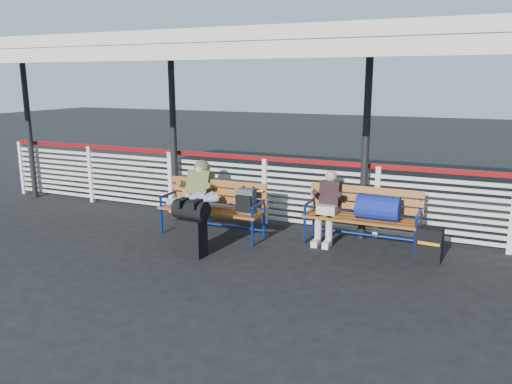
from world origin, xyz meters
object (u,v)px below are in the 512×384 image
at_px(luggage_stack, 191,226).
at_px(bench_left, 221,202).
at_px(traveler_man, 195,197).
at_px(companion_person, 328,206).
at_px(suitcase_side, 429,245).
at_px(bench_right, 371,209).

height_order(luggage_stack, bench_left, bench_left).
distance_m(traveler_man, companion_person, 2.15).
distance_m(bench_left, traveler_man, 0.48).
distance_m(traveler_man, suitcase_side, 3.66).
relative_size(companion_person, suitcase_side, 2.29).
bearing_deg(bench_right, luggage_stack, -147.80).
height_order(bench_left, traveler_man, traveler_man).
bearing_deg(suitcase_side, bench_left, -171.52).
xyz_separation_m(luggage_stack, traveler_man, (-0.35, 0.69, 0.25)).
xyz_separation_m(bench_right, suitcase_side, (0.91, -0.30, -0.36)).
bearing_deg(luggage_stack, bench_left, 96.67).
relative_size(bench_left, companion_person, 1.57).
bearing_deg(traveler_man, suitcase_side, 7.81).
relative_size(bench_right, suitcase_side, 3.60).
xyz_separation_m(bench_left, suitcase_side, (3.30, 0.14, -0.33)).
xyz_separation_m(companion_person, suitcase_side, (1.60, -0.30, -0.35)).
bearing_deg(bench_right, companion_person, 179.92).
xyz_separation_m(traveler_man, companion_person, (2.00, 0.79, -0.12)).
bearing_deg(suitcase_side, bench_right, 167.89).
bearing_deg(bench_right, bench_left, -169.65).
height_order(luggage_stack, companion_person, companion_person).
bearing_deg(suitcase_side, companion_person, 175.49).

